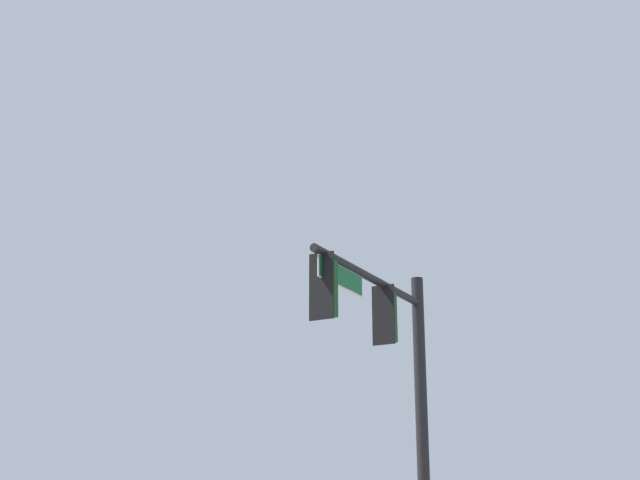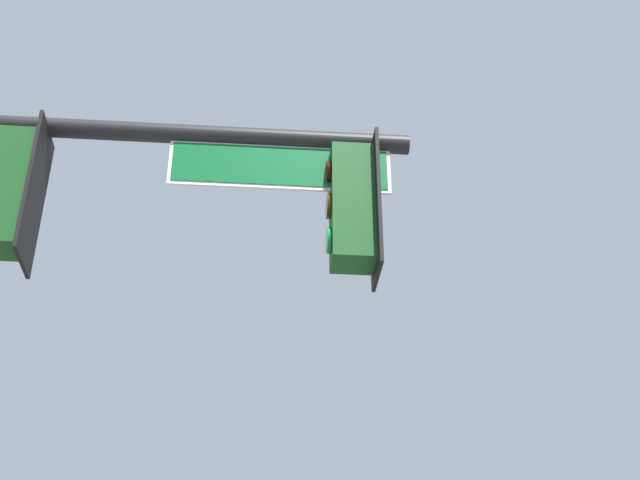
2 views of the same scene
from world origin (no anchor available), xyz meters
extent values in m
cylinder|color=black|center=(-4.38, -5.86, 6.39)|extent=(5.04, 0.62, 0.17)
cube|color=black|center=(-4.94, -5.91, 5.72)|extent=(0.08, 0.52, 1.30)
cube|color=#144719|center=(-5.13, -5.93, 5.72)|extent=(0.39, 0.35, 1.10)
cylinder|color=#144719|center=(-5.13, -5.93, 6.33)|extent=(0.04, 0.04, 0.12)
cube|color=black|center=(-2.18, -5.66, 5.72)|extent=(0.08, 0.52, 1.30)
cube|color=#144719|center=(-2.37, -5.68, 5.72)|extent=(0.39, 0.35, 1.10)
cylinder|color=#144719|center=(-2.37, -5.68, 6.33)|extent=(0.04, 0.04, 0.12)
cylinder|color=#340503|center=(-2.57, -5.70, 6.05)|extent=(0.05, 0.22, 0.22)
cylinder|color=#392D05|center=(-2.57, -5.70, 5.72)|extent=(0.05, 0.22, 0.22)
cylinder|color=green|center=(-2.57, -5.70, 5.39)|extent=(0.05, 0.22, 0.22)
cube|color=#0F602D|center=(-2.97, -5.73, 6.09)|extent=(1.81, 0.20, 0.39)
cube|color=white|center=(-2.97, -5.73, 6.09)|extent=(1.87, 0.19, 0.45)
camera|label=1|loc=(11.28, 3.33, 1.47)|focal=50.00mm
camera|label=2|loc=(-2.58, -11.87, 1.70)|focal=50.00mm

